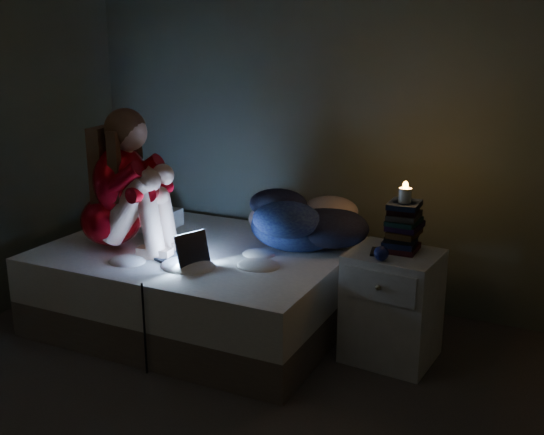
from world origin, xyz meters
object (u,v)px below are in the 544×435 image
Objects in this scene: nightstand at (392,306)px; candle at (405,196)px; phone at (378,252)px; bed at (199,285)px; woman at (109,179)px; laptop at (180,244)px.

candle reaches higher than nightstand.
candle is 0.57× the size of phone.
candle is at bearing 28.33° from phone.
bed is 23.07× the size of candle.
woman is 0.62m from laptop.
woman is at bearing 171.90° from phone.
candle reaches higher than phone.
phone is (1.65, 0.25, -0.31)m from woman.
phone is at bearing -142.37° from nightstand.
candle is 0.34m from phone.
woman is (-0.47, -0.25, 0.70)m from bed.
woman reaches higher than nightstand.
bed is 5.97× the size of laptop.
phone is at bearing -134.83° from candle.
laptop is (0.52, -0.03, -0.34)m from woman.
nightstand is 8.02× the size of candle.
candle is (1.29, 0.11, 0.70)m from bed.
woman reaches higher than bed.
woman reaches higher than laptop.
candle is (1.23, 0.39, 0.34)m from laptop.
candle reaches higher than bed.
bed is at bearing 123.53° from laptop.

